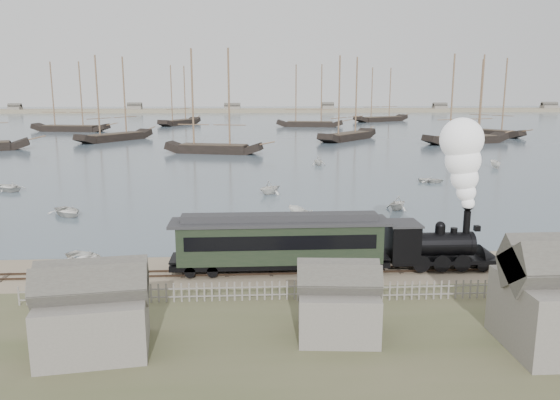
{
  "coord_description": "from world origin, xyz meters",
  "views": [
    {
      "loc": [
        -2.54,
        -37.96,
        12.57
      ],
      "look_at": [
        0.11,
        5.9,
        3.5
      ],
      "focal_mm": 35.0,
      "sensor_mm": 36.0,
      "label": 1
    }
  ],
  "objects": [
    {
      "name": "passenger_coach",
      "position": [
        -0.38,
        -2.0,
        2.28
      ],
      "size": [
        14.9,
        2.87,
        3.62
      ],
      "color": "black",
      "rests_on": "ground"
    },
    {
      "name": "schooner_2",
      "position": [
        -9.04,
        68.3,
        10.06
      ],
      "size": [
        19.39,
        8.99,
        20.0
      ],
      "primitive_type": null,
      "rotation": [
        0.0,
        0.0,
        -0.26
      ],
      "color": "black",
      "rests_on": "harbor_water"
    },
    {
      "name": "harbor_water",
      "position": [
        0.0,
        170.0,
        0.03
      ],
      "size": [
        600.0,
        336.0,
        0.06
      ],
      "primitive_type": "cube",
      "color": "#42545F",
      "rests_on": "ground"
    },
    {
      "name": "schooner_5",
      "position": [
        61.21,
        101.77,
        10.06
      ],
      "size": [
        12.99,
        17.6,
        20.0
      ],
      "primitive_type": null,
      "rotation": [
        0.0,
        0.0,
        -1.02
      ],
      "color": "black",
      "rests_on": "harbor_water"
    },
    {
      "name": "ground",
      "position": [
        0.0,
        0.0,
        0.0
      ],
      "size": [
        600.0,
        600.0,
        0.0
      ],
      "primitive_type": "plane",
      "color": "tan",
      "rests_on": "ground"
    },
    {
      "name": "shed_left",
      "position": [
        -10.0,
        -13.0,
        0.0
      ],
      "size": [
        5.0,
        4.0,
        4.1
      ],
      "primitive_type": null,
      "color": "slate",
      "rests_on": "ground"
    },
    {
      "name": "schooner_6",
      "position": [
        -53.89,
        125.31,
        10.06
      ],
      "size": [
        23.26,
        9.64,
        20.0
      ],
      "primitive_type": null,
      "rotation": [
        0.0,
        0.0,
        -0.2
      ],
      "color": "black",
      "rests_on": "harbor_water"
    },
    {
      "name": "far_spit",
      "position": [
        0.0,
        250.0,
        0.0
      ],
      "size": [
        500.0,
        20.0,
        1.8
      ],
      "primitive_type": "cube",
      "color": "gray",
      "rests_on": "ground"
    },
    {
      "name": "rowboat_0",
      "position": [
        -20.51,
        16.2,
        0.49
      ],
      "size": [
        5.1,
        4.92,
        0.86
      ],
      "primitive_type": "imported",
      "rotation": [
        0.0,
        0.0,
        0.68
      ],
      "color": "silver",
      "rests_on": "harbor_water"
    },
    {
      "name": "picket_fence_east",
      "position": [
        12.5,
        -7.5,
        0.0
      ],
      "size": [
        15.0,
        0.1,
        1.2
      ],
      "primitive_type": null,
      "color": "slate",
      "rests_on": "ground"
    },
    {
      "name": "schooner_3",
      "position": [
        21.99,
        93.98,
        10.06
      ],
      "size": [
        17.72,
        20.05,
        20.0
      ],
      "primitive_type": null,
      "rotation": [
        0.0,
        0.0,
        0.88
      ],
      "color": "black",
      "rests_on": "harbor_water"
    },
    {
      "name": "rowboat_4",
      "position": [
        13.04,
        16.77,
        0.79
      ],
      "size": [
        3.63,
        3.66,
        1.46
      ],
      "primitive_type": "imported",
      "rotation": [
        0.0,
        0.0,
        5.44
      ],
      "color": "silver",
      "rests_on": "harbor_water"
    },
    {
      "name": "rowboat_2",
      "position": [
        2.45,
        12.33,
        0.73
      ],
      "size": [
        3.67,
        2.88,
        1.34
      ],
      "primitive_type": "imported",
      "rotation": [
        0.0,
        0.0,
        3.67
      ],
      "color": "silver",
      "rests_on": "harbor_water"
    },
    {
      "name": "schooner_1",
      "position": [
        -34.23,
        95.57,
        10.06
      ],
      "size": [
        16.09,
        20.09,
        20.0
      ],
      "primitive_type": null,
      "rotation": [
        0.0,
        0.0,
        0.96
      ],
      "color": "black",
      "rests_on": "harbor_water"
    },
    {
      "name": "beached_dinghy",
      "position": [
        -14.54,
        1.26,
        0.36
      ],
      "size": [
        4.08,
        4.31,
        0.73
      ],
      "primitive_type": "imported",
      "rotation": [
        0.0,
        0.0,
        0.95
      ],
      "color": "silver",
      "rests_on": "ground"
    },
    {
      "name": "rowboat_5",
      "position": [
        36.71,
        45.61,
        0.66
      ],
      "size": [
        3.22,
        1.52,
        1.2
      ],
      "primitive_type": "imported",
      "rotation": [
        0.0,
        0.0,
        3.03
      ],
      "color": "silver",
      "rests_on": "harbor_water"
    },
    {
      "name": "rowboat_3",
      "position": [
        22.11,
        32.94,
        0.41
      ],
      "size": [
        3.4,
        3.97,
        0.7
      ],
      "primitive_type": "imported",
      "rotation": [
        0.0,
        0.0,
        1.22
      ],
      "color": "silver",
      "rests_on": "harbor_water"
    },
    {
      "name": "rail_track",
      "position": [
        0.0,
        -2.0,
        0.04
      ],
      "size": [
        120.0,
        1.8,
        0.16
      ],
      "color": "#3E2D22",
      "rests_on": "ground"
    },
    {
      "name": "shed_mid",
      "position": [
        2.0,
        -12.0,
        0.0
      ],
      "size": [
        4.0,
        3.5,
        3.6
      ],
      "primitive_type": null,
      "color": "slate",
      "rests_on": "ground"
    },
    {
      "name": "rowboat_7",
      "position": [
        9.09,
        50.24,
        0.8
      ],
      "size": [
        3.51,
        3.28,
        1.49
      ],
      "primitive_type": "imported",
      "rotation": [
        0.0,
        0.0,
        0.37
      ],
      "color": "silver",
      "rests_on": "harbor_water"
    },
    {
      "name": "schooner_4",
      "position": [
        47.36,
        84.01,
        10.06
      ],
      "size": [
        21.96,
        11.54,
        20.0
      ],
      "primitive_type": null,
      "rotation": [
        0.0,
        0.0,
        0.32
      ],
      "color": "black",
      "rests_on": "harbor_water"
    },
    {
      "name": "schooner_9",
      "position": [
        48.09,
        167.1,
        10.06
      ],
      "size": [
        23.58,
        16.81,
        20.0
      ],
      "primitive_type": null,
      "rotation": [
        0.0,
        0.0,
        0.52
      ],
      "color": "black",
      "rests_on": "harbor_water"
    },
    {
      "name": "rowboat_1",
      "position": [
        0.11,
        26.0,
        0.9
      ],
      "size": [
        4.15,
        4.2,
        1.68
      ],
      "primitive_type": "imported",
      "rotation": [
        0.0,
        0.0,
        2.27
      ],
      "color": "silver",
      "rests_on": "harbor_water"
    },
    {
      "name": "rowboat_6",
      "position": [
        -32.25,
        30.49,
        0.51
      ],
      "size": [
        5.23,
        5.31,
        0.9
      ],
      "primitive_type": "imported",
      "rotation": [
        0.0,
        0.0,
        3.97
      ],
      "color": "silver",
      "rests_on": "harbor_water"
    },
    {
      "name": "schooner_7",
      "position": [
        -25.43,
        151.86,
        10.06
      ],
      "size": [
        13.58,
        20.57,
        20.0
      ],
      "primitive_type": null,
      "rotation": [
        0.0,
        0.0,
        1.1
      ],
      "color": "black",
      "rests_on": "harbor_water"
    },
    {
      "name": "locomotive",
      "position": [
        11.85,
        -2.0,
        4.7
      ],
      "size": [
        8.19,
        3.06,
        10.21
      ],
      "color": "black",
      "rests_on": "ground"
    },
    {
      "name": "schooner_8",
      "position": [
        17.89,
        140.01,
        10.06
      ],
      "size": [
        21.97,
        8.69,
        20.0
      ],
      "primitive_type": null,
      "rotation": [
        0.0,
        0.0,
        -0.18
      ],
      "color": "black",
      "rests_on": "harbor_water"
    },
    {
      "name": "picket_fence_west",
      "position": [
        -6.5,
        -7.0,
        0.0
      ],
      "size": [
        19.0,
        0.1,
        1.2
      ],
      "primitive_type": null,
      "color": "slate",
      "rests_on": "ground"
    }
  ]
}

